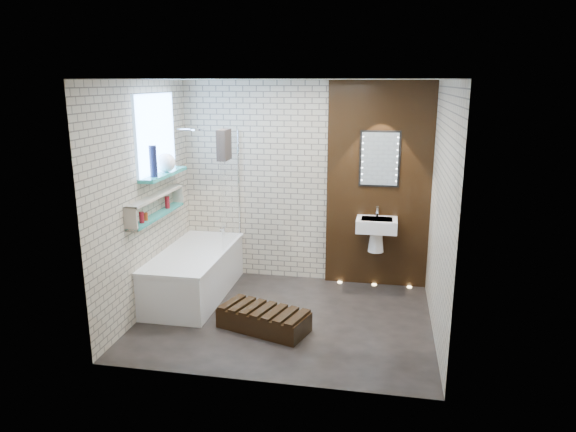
% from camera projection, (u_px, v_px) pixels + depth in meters
% --- Properties ---
extents(ground, '(3.20, 3.20, 0.00)m').
position_uv_depth(ground, '(286.00, 318.00, 5.92)').
color(ground, black).
rests_on(ground, ground).
extents(room_shell, '(3.24, 3.20, 2.60)m').
position_uv_depth(room_shell, '(285.00, 206.00, 5.60)').
color(room_shell, '#B3A68E').
rests_on(room_shell, ground).
extents(walnut_panel, '(1.30, 0.06, 2.60)m').
position_uv_depth(walnut_panel, '(379.00, 186.00, 6.64)').
color(walnut_panel, black).
rests_on(walnut_panel, ground).
extents(clerestory_window, '(0.18, 1.00, 0.94)m').
position_uv_depth(clerestory_window, '(157.00, 142.00, 6.06)').
color(clerestory_window, '#7FADE0').
rests_on(clerestory_window, room_shell).
extents(display_niche, '(0.14, 1.30, 0.26)m').
position_uv_depth(display_niche, '(157.00, 206.00, 6.04)').
color(display_niche, teal).
rests_on(display_niche, room_shell).
extents(bathtub, '(0.79, 1.74, 0.70)m').
position_uv_depth(bathtub, '(195.00, 273.00, 6.49)').
color(bathtub, white).
rests_on(bathtub, ground).
extents(bath_screen, '(0.01, 0.78, 1.40)m').
position_uv_depth(bath_screen, '(231.00, 188.00, 6.60)').
color(bath_screen, white).
rests_on(bath_screen, bathtub).
extents(towel, '(0.11, 0.28, 0.36)m').
position_uv_depth(towel, '(224.00, 145.00, 6.25)').
color(towel, '#282220').
rests_on(towel, bath_screen).
extents(shower_head, '(0.18, 0.18, 0.02)m').
position_uv_depth(shower_head, '(197.00, 129.00, 6.56)').
color(shower_head, silver).
rests_on(shower_head, room_shell).
extents(washbasin, '(0.50, 0.36, 0.58)m').
position_uv_depth(washbasin, '(376.00, 229.00, 6.58)').
color(washbasin, white).
rests_on(washbasin, walnut_panel).
extents(led_mirror, '(0.50, 0.02, 0.70)m').
position_uv_depth(led_mirror, '(380.00, 159.00, 6.51)').
color(led_mirror, black).
rests_on(led_mirror, walnut_panel).
extents(walnut_step, '(1.04, 0.70, 0.21)m').
position_uv_depth(walnut_step, '(264.00, 320.00, 5.64)').
color(walnut_step, black).
rests_on(walnut_step, ground).
extents(niche_bottles, '(0.06, 0.74, 0.14)m').
position_uv_depth(niche_bottles, '(155.00, 210.00, 6.00)').
color(niche_bottles, maroon).
rests_on(niche_bottles, display_niche).
extents(sill_vases, '(0.22, 0.49, 0.35)m').
position_uv_depth(sill_vases, '(164.00, 162.00, 6.10)').
color(sill_vases, '#151A3A').
rests_on(sill_vases, clerestory_window).
extents(floor_uplights, '(0.96, 0.06, 0.01)m').
position_uv_depth(floor_uplights, '(374.00, 285.00, 6.89)').
color(floor_uplights, '#FFD899').
rests_on(floor_uplights, ground).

